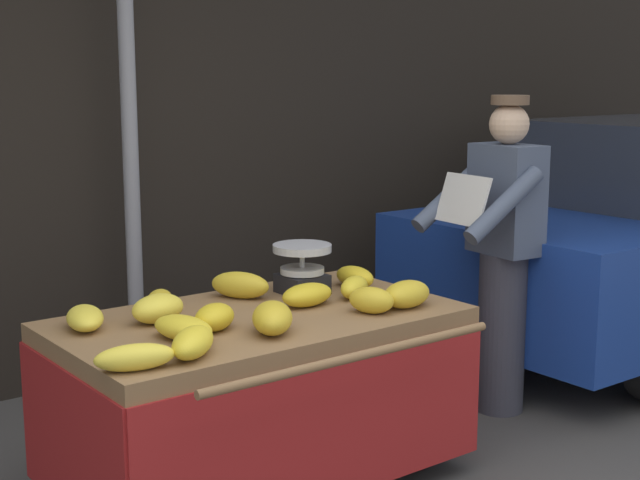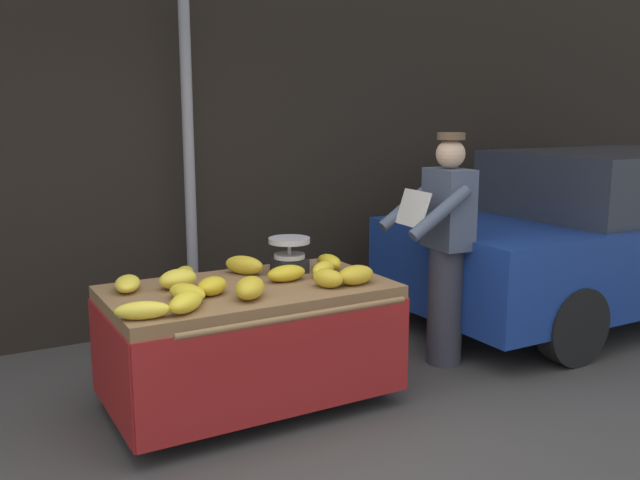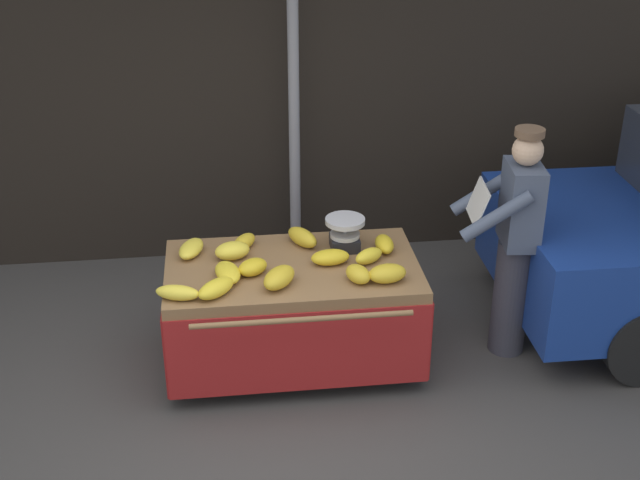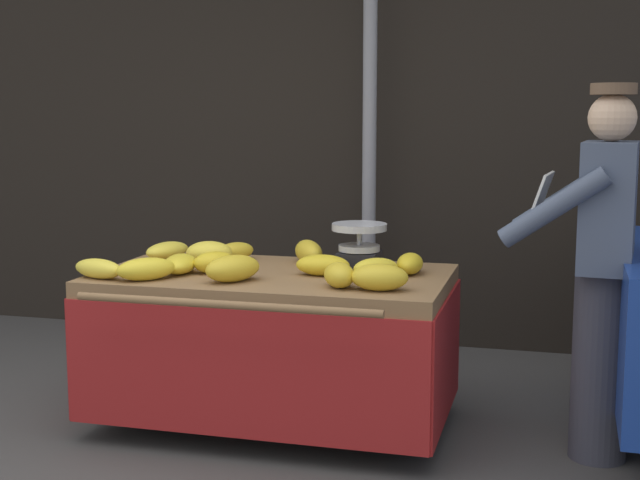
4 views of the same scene
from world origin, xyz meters
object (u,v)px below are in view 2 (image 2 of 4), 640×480
banana_bunch_4 (323,269)px  banana_bunch_12 (128,284)px  banana_bunch_5 (142,310)px  banana_bunch_9 (178,279)px  banana_bunch_6 (186,302)px  banana_cart (249,319)px  parked_car (602,235)px  banana_bunch_8 (187,293)px  banana_bunch_7 (286,273)px  banana_bunch_10 (328,278)px  banana_bunch_1 (244,265)px  vendor_person (445,249)px  banana_bunch_0 (212,286)px  banana_bunch_2 (356,275)px  banana_bunch_3 (184,274)px  street_pole (188,133)px  banana_bunch_13 (250,288)px  weighing_scale (289,255)px  banana_bunch_11 (329,262)px

banana_bunch_4 → banana_bunch_12: banana_bunch_4 is taller
banana_bunch_5 → banana_bunch_9: 0.63m
banana_bunch_6 → banana_cart: bearing=33.7°
parked_car → banana_bunch_12: bearing=-179.8°
banana_bunch_4 → banana_bunch_8: size_ratio=0.79×
banana_bunch_7 → banana_cart: bearing=178.1°
banana_bunch_6 → banana_bunch_10: 0.93m
banana_bunch_1 → vendor_person: bearing=-11.9°
banana_bunch_0 → banana_bunch_4: (0.80, 0.07, -0.00)m
banana_bunch_2 → banana_bunch_8: (-1.04, 0.17, -0.01)m
banana_bunch_3 → vendor_person: vendor_person is taller
banana_bunch_10 → vendor_person: (1.15, 0.27, 0.02)m
banana_bunch_5 → banana_bunch_12: size_ratio=1.00×
street_pole → banana_bunch_4: bearing=-76.8°
banana_bunch_7 → banana_bunch_5: bearing=-161.0°
banana_bunch_10 → banana_bunch_13: size_ratio=0.71×
banana_bunch_3 → banana_bunch_7: (0.57, -0.31, 0.00)m
banana_bunch_1 → banana_bunch_5: banana_bunch_1 is taller
banana_bunch_10 → banana_bunch_8: bearing=170.3°
weighing_scale → banana_bunch_2: 0.55m
banana_bunch_6 → banana_bunch_7: banana_bunch_6 is taller
street_pole → banana_bunch_11: street_pole is taller
banana_bunch_0 → vendor_person: size_ratio=0.12×
banana_bunch_9 → banana_bunch_13: (0.29, -0.42, 0.00)m
banana_bunch_6 → banana_bunch_12: 0.62m
banana_cart → banana_bunch_3: size_ratio=7.71×
banana_bunch_0 → banana_bunch_8: bearing=-166.6°
street_pole → parked_car: bearing=-20.0°
banana_bunch_6 → vendor_person: (2.08, 0.34, 0.03)m
weighing_scale → banana_bunch_1: 0.31m
banana_bunch_0 → vendor_person: vendor_person is taller
banana_bunch_2 → banana_bunch_13: 0.71m
street_pole → banana_bunch_6: bearing=-110.1°
banana_bunch_3 → banana_bunch_7: 0.65m
banana_bunch_4 → banana_bunch_11: size_ratio=0.96×
banana_bunch_7 → banana_bunch_11: bearing=20.5°
banana_bunch_11 → banana_bunch_1: bearing=164.6°
weighing_scale → banana_bunch_12: weighing_scale is taller
banana_cart → banana_bunch_0: banana_bunch_0 is taller
banana_bunch_0 → banana_bunch_12: (-0.41, 0.34, -0.01)m
banana_bunch_6 → parked_car: size_ratio=0.07×
banana_bunch_3 → banana_bunch_4: bearing=-21.2°
banana_bunch_3 → banana_bunch_10: 0.93m
banana_bunch_4 → vendor_person: 1.04m
street_pole → banana_bunch_9: size_ratio=13.95×
banana_bunch_8 → banana_bunch_12: size_ratio=1.01×
banana_cart → banana_bunch_10: bearing=-34.2°
banana_bunch_0 → banana_bunch_12: size_ratio=0.74×
banana_bunch_9 → banana_bunch_0: bearing=-62.3°
banana_bunch_1 → banana_bunch_4: bearing=-36.8°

